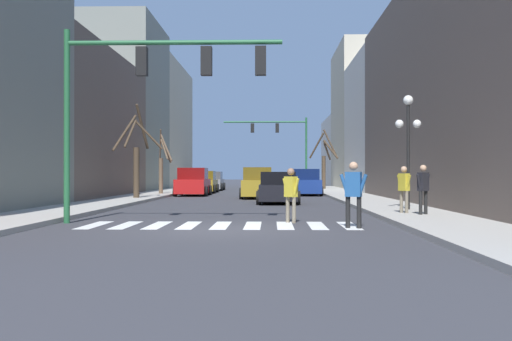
% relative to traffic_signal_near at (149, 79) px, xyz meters
% --- Properties ---
extents(ground_plane, '(240.00, 240.00, 0.00)m').
position_rel_traffic_signal_near_xyz_m(ground_plane, '(2.17, -2.00, -4.23)').
color(ground_plane, '#38383D').
extents(sidewalk_right, '(2.80, 90.00, 0.15)m').
position_rel_traffic_signal_near_xyz_m(sidewalk_right, '(8.43, -2.00, -4.15)').
color(sidewalk_right, '#ADA89E').
rests_on(sidewalk_right, ground_plane).
extents(building_row_left, '(6.00, 59.15, 13.57)m').
position_rel_traffic_signal_near_xyz_m(building_row_left, '(-8.49, 21.92, 1.76)').
color(building_row_left, '#934C3D').
rests_on(building_row_left, ground_plane).
extents(building_row_right, '(6.00, 65.36, 13.47)m').
position_rel_traffic_signal_near_xyz_m(building_row_right, '(12.83, 22.49, 1.54)').
color(building_row_right, '#66564C').
rests_on(building_row_right, ground_plane).
extents(crosswalk_stripes, '(7.65, 2.60, 0.01)m').
position_rel_traffic_signal_near_xyz_m(crosswalk_stripes, '(2.17, -0.62, -4.22)').
color(crosswalk_stripes, white).
rests_on(crosswalk_stripes, ground_plane).
extents(traffic_signal_near, '(6.44, 0.28, 5.71)m').
position_rel_traffic_signal_near_xyz_m(traffic_signal_near, '(0.00, 0.00, 0.00)').
color(traffic_signal_near, '#236038').
rests_on(traffic_signal_near, ground_plane).
extents(traffic_signal_far, '(7.64, 0.28, 6.54)m').
position_rel_traffic_signal_near_xyz_m(traffic_signal_far, '(4.57, 37.09, 0.56)').
color(traffic_signal_far, '#236038').
rests_on(traffic_signal_far, ground_plane).
extents(street_lamp_right_corner, '(0.95, 0.36, 4.17)m').
position_rel_traffic_signal_near_xyz_m(street_lamp_right_corner, '(8.59, 4.51, -1.12)').
color(street_lamp_right_corner, black).
rests_on(street_lamp_right_corner, sidewalk_right).
extents(car_parked_left_far, '(2.15, 4.24, 1.59)m').
position_rel_traffic_signal_near_xyz_m(car_parked_left_far, '(-1.49, 33.03, -3.48)').
color(car_parked_left_far, gray).
rests_on(car_parked_left_far, ground_plane).
extents(car_driving_away_lane, '(2.15, 4.15, 1.63)m').
position_rel_traffic_signal_near_xyz_m(car_driving_away_lane, '(-1.49, 26.73, -3.47)').
color(car_driving_away_lane, '#A38423').
rests_on(car_driving_away_lane, ground_plane).
extents(car_parked_left_near, '(2.04, 4.28, 1.54)m').
position_rel_traffic_signal_near_xyz_m(car_parked_left_near, '(3.91, 11.66, -3.50)').
color(car_parked_left_near, black).
rests_on(car_parked_left_near, ground_plane).
extents(car_parked_right_far, '(2.19, 4.67, 1.74)m').
position_rel_traffic_signal_near_xyz_m(car_parked_right_far, '(5.81, 22.35, -3.42)').
color(car_parked_right_far, navy).
rests_on(car_parked_right_far, ground_plane).
extents(car_driving_toward_lane, '(2.00, 4.61, 1.81)m').
position_rel_traffic_signal_near_xyz_m(car_driving_toward_lane, '(2.79, 17.58, -3.39)').
color(car_driving_toward_lane, '#A38423').
rests_on(car_driving_toward_lane, ground_plane).
extents(car_parked_left_mid, '(2.14, 4.18, 1.81)m').
position_rel_traffic_signal_near_xyz_m(car_parked_left_mid, '(-1.49, 21.25, -3.39)').
color(car_parked_left_mid, red).
rests_on(car_parked_left_mid, ground_plane).
extents(pedestrian_on_left_sidewalk, '(0.57, 0.50, 1.59)m').
position_rel_traffic_signal_near_xyz_m(pedestrian_on_left_sidewalk, '(8.46, 1.85, -3.14)').
color(pedestrian_on_left_sidewalk, black).
rests_on(pedestrian_on_left_sidewalk, sidewalk_right).
extents(pedestrian_near_right_corner, '(0.38, 0.63, 1.55)m').
position_rel_traffic_signal_near_xyz_m(pedestrian_near_right_corner, '(8.01, 2.59, -3.16)').
color(pedestrian_near_right_corner, '#7A705B').
rests_on(pedestrian_near_right_corner, sidewalk_right).
extents(pedestrian_on_right_sidewalk, '(0.74, 0.38, 1.78)m').
position_rel_traffic_signal_near_xyz_m(pedestrian_on_right_sidewalk, '(5.79, -1.39, -3.17)').
color(pedestrian_on_right_sidewalk, black).
rests_on(pedestrian_on_right_sidewalk, ground_plane).
extents(pedestrian_waiting_at_curb, '(0.52, 0.58, 1.62)m').
position_rel_traffic_signal_near_xyz_m(pedestrian_waiting_at_curb, '(4.17, 0.29, -3.27)').
color(pedestrian_waiting_at_curb, '#7A705B').
rests_on(pedestrian_waiting_at_curb, ground_plane).
extents(street_tree_right_mid, '(2.41, 1.56, 5.03)m').
position_rel_traffic_signal_near_xyz_m(street_tree_right_mid, '(8.11, 33.24, -1.78)').
color(street_tree_right_mid, '#473828').
rests_on(street_tree_right_mid, sidewalk_right).
extents(street_tree_left_far, '(1.16, 1.67, 4.20)m').
position_rel_traffic_signal_near_xyz_m(street_tree_left_far, '(-3.51, 21.27, -2.29)').
color(street_tree_left_far, brown).
rests_on(street_tree_left_far, sidewalk_left).
extents(street_tree_left_near, '(2.48, 2.20, 5.07)m').
position_rel_traffic_signal_near_xyz_m(street_tree_left_near, '(-3.68, 14.58, -1.89)').
color(street_tree_left_near, '#473828').
rests_on(street_tree_left_near, sidewalk_left).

